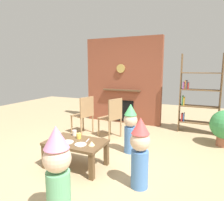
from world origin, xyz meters
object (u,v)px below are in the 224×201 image
coffee_table (76,146)px  child_by_the_chairs (130,127)px  paper_cup_near_left (79,136)px  birthday_cake_slice (92,143)px  dining_chair_middle (113,116)px  bookshelf (197,96)px  paper_plate_front (67,142)px  dining_chair_left (84,113)px  child_with_cone_hat (58,172)px  paper_cup_near_right (74,133)px  child_in_pink (140,151)px  paper_plate_rear (81,144)px  paper_cup_center (57,138)px

coffee_table → child_by_the_chairs: child_by_the_chairs is taller
paper_cup_near_left → birthday_cake_slice: 0.38m
birthday_cake_slice → dining_chair_middle: bearing=101.9°
bookshelf → paper_plate_front: (-1.78, -2.75, -0.47)m
bookshelf → dining_chair_left: 2.73m
paper_plate_front → birthday_cake_slice: bearing=6.7°
child_with_cone_hat → paper_plate_front: bearing=6.1°
paper_cup_near_right → child_in_pink: bearing=-16.3°
paper_plate_front → child_with_cone_hat: (0.59, -0.96, 0.11)m
bookshelf → paper_plate_front: size_ratio=10.21×
paper_plate_rear → birthday_cake_slice: birthday_cake_slice is taller
paper_cup_near_left → paper_plate_front: size_ratio=0.46×
paper_plate_front → paper_cup_center: bearing=-176.3°
child_in_pink → child_with_cone_hat: bearing=64.9°
coffee_table → child_with_cone_hat: size_ratio=0.91×
paper_cup_near_right → paper_cup_near_left: bearing=-32.5°
coffee_table → paper_cup_near_right: size_ratio=10.03×
bookshelf → paper_cup_near_left: 3.08m
paper_plate_rear → dining_chair_left: 1.79m
child_with_cone_hat → dining_chair_middle: child_with_cone_hat is taller
paper_cup_near_right → dining_chair_left: (-0.55, 1.23, 0.04)m
paper_cup_near_left → paper_cup_near_right: 0.17m
paper_cup_near_left → coffee_table: bearing=-78.7°
bookshelf → coffee_table: size_ratio=2.04×
child_by_the_chairs → paper_cup_near_left: bearing=-5.7°
coffee_table → child_with_cone_hat: bearing=-64.7°
bookshelf → child_by_the_chairs: 2.12m
paper_cup_near_right → paper_plate_rear: bearing=-44.8°
bookshelf → paper_cup_near_right: bearing=-127.6°
dining_chair_left → coffee_table: bearing=134.7°
paper_plate_rear → dining_chair_middle: bearing=95.8°
dining_chair_middle → paper_cup_near_left: bearing=111.9°
bookshelf → child_with_cone_hat: bearing=-107.9°
paper_plate_front → paper_plate_rear: (0.24, -0.00, 0.00)m
paper_cup_near_right → dining_chair_middle: bearing=82.4°
bookshelf → birthday_cake_slice: bearing=-117.1°
coffee_table → paper_plate_front: (-0.09, -0.10, 0.08)m
coffee_table → paper_cup_near_left: (-0.03, 0.13, 0.12)m
birthday_cake_slice → dining_chair_left: dining_chair_left is taller
paper_plate_rear → paper_plate_front: bearing=179.2°
coffee_table → dining_chair_left: dining_chair_left is taller
child_by_the_chairs → dining_chair_middle: bearing=-98.7°
child_with_cone_hat → birthday_cake_slice: bearing=-14.9°
paper_cup_near_right → dining_chair_middle: (0.17, 1.25, 0.04)m
paper_plate_front → child_by_the_chairs: bearing=53.8°
child_with_cone_hat → child_in_pink: size_ratio=1.07×
paper_cup_center → dining_chair_left: size_ratio=0.10×
paper_plate_front → dining_chair_left: size_ratio=0.21×
birthday_cake_slice → child_in_pink: (0.77, -0.10, 0.05)m
dining_chair_middle → paper_cup_center: bearing=103.0°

